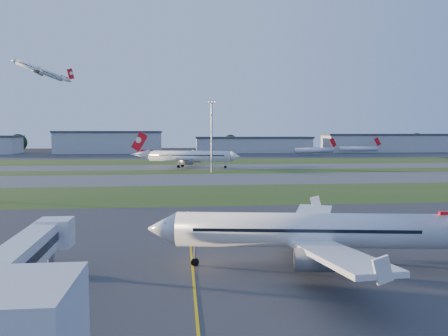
{
  "coord_description": "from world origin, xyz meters",
  "views": [
    {
      "loc": [
        3.84,
        -49.74,
        14.72
      ],
      "look_at": [
        12.98,
        42.48,
        7.0
      ],
      "focal_mm": 35.0,
      "sensor_mm": 36.0,
      "label": 1
    }
  ],
  "objects": [
    {
      "name": "jet_bridge",
      "position": [
        -9.81,
        -15.24,
        4.01
      ],
      "size": [
        4.2,
        26.9,
        6.2
      ],
      "color": "silver",
      "rests_on": "ground"
    },
    {
      "name": "tree_mid_east",
      "position": [
        40.0,
        269.0,
        6.81
      ],
      "size": [
        11.55,
        11.55,
        12.6
      ],
      "color": "black",
      "rests_on": "ground"
    },
    {
      "name": "grass_strip_a",
      "position": [
        0.0,
        52.0,
        0.01
      ],
      "size": [
        300.0,
        34.0,
        0.01
      ],
      "primitive_type": "cube",
      "color": "#2F4A18",
      "rests_on": "ground"
    },
    {
      "name": "mini_jet_far",
      "position": [
        123.9,
        235.31,
        3.28
      ],
      "size": [
        28.64,
        4.86,
        9.48
      ],
      "rotation": [
        0.0,
        0.0,
        -0.06
      ],
      "color": "white",
      "rests_on": "ground"
    },
    {
      "name": "hangar_west",
      "position": [
        -45.0,
        255.0,
        7.64
      ],
      "size": [
        71.4,
        23.0,
        15.2
      ],
      "color": "#96999D",
      "rests_on": "ground"
    },
    {
      "name": "mini_jet_near",
      "position": [
        86.93,
        215.33,
        3.28
      ],
      "size": [
        28.45,
        7.73,
        9.48
      ],
      "rotation": [
        0.0,
        0.0,
        0.18
      ],
      "color": "white",
      "rests_on": "ground"
    },
    {
      "name": "airliner_parked",
      "position": [
        18.28,
        -4.73,
        4.01
      ],
      "size": [
        36.5,
        30.76,
        11.43
      ],
      "rotation": [
        0.0,
        0.0,
        -0.15
      ],
      "color": "white",
      "rests_on": "ground"
    },
    {
      "name": "taxiway_a",
      "position": [
        0.0,
        85.0,
        0.01
      ],
      "size": [
        300.0,
        32.0,
        0.01
      ],
      "primitive_type": "cube",
      "color": "#515154",
      "rests_on": "ground"
    },
    {
      "name": "light_mast_centre",
      "position": [
        15.0,
        108.0,
        14.81
      ],
      "size": [
        3.2,
        0.7,
        25.8
      ],
      "color": "gray",
      "rests_on": "ground"
    },
    {
      "name": "ground",
      "position": [
        0.0,
        0.0,
        0.0
      ],
      "size": [
        700.0,
        700.0,
        0.0
      ],
      "primitive_type": "plane",
      "color": "black",
      "rests_on": "ground"
    },
    {
      "name": "taxiway_b",
      "position": [
        0.0,
        132.0,
        0.01
      ],
      "size": [
        300.0,
        26.0,
        0.01
      ],
      "primitive_type": "cube",
      "color": "#515154",
      "rests_on": "ground"
    },
    {
      "name": "tree_west",
      "position": [
        -110.0,
        270.0,
        7.14
      ],
      "size": [
        12.1,
        12.1,
        13.2
      ],
      "color": "black",
      "rests_on": "ground"
    },
    {
      "name": "apron_near",
      "position": [
        0.0,
        0.0,
        0.01
      ],
      "size": [
        300.0,
        70.0,
        0.01
      ],
      "primitive_type": "cube",
      "color": "#333335",
      "rests_on": "ground"
    },
    {
      "name": "tree_east",
      "position": [
        115.0,
        267.0,
        6.16
      ],
      "size": [
        10.45,
        10.45,
        11.4
      ],
      "color": "black",
      "rests_on": "ground"
    },
    {
      "name": "hangar_far_east",
      "position": [
        155.0,
        255.0,
        6.64
      ],
      "size": [
        96.9,
        23.0,
        13.2
      ],
      "color": "#96999D",
      "rests_on": "ground"
    },
    {
      "name": "airliner_departing",
      "position": [
        -79.68,
        224.81,
        51.25
      ],
      "size": [
        33.77,
        28.57,
        10.54
      ],
      "rotation": [
        0.0,
        0.0,
        0.08
      ],
      "color": "white"
    },
    {
      "name": "hangar_east",
      "position": [
        55.0,
        255.0,
        5.64
      ],
      "size": [
        81.6,
        23.0,
        11.2
      ],
      "color": "#96999D",
      "rests_on": "ground"
    },
    {
      "name": "tree_mid_west",
      "position": [
        -20.0,
        266.0,
        5.84
      ],
      "size": [
        9.9,
        9.9,
        10.8
      ],
      "color": "black",
      "rests_on": "ground"
    },
    {
      "name": "tree_far_east",
      "position": [
        185.0,
        271.0,
        7.46
      ],
      "size": [
        12.65,
        12.65,
        13.8
      ],
      "color": "black",
      "rests_on": "ground"
    },
    {
      "name": "yellow_line",
      "position": [
        5.0,
        0.0,
        0.0
      ],
      "size": [
        0.25,
        60.0,
        0.02
      ],
      "primitive_type": "cube",
      "color": "gold",
      "rests_on": "ground"
    },
    {
      "name": "grass_strip_b",
      "position": [
        0.0,
        110.0,
        0.01
      ],
      "size": [
        300.0,
        18.0,
        0.01
      ],
      "primitive_type": "cube",
      "color": "#2F4A18",
      "rests_on": "ground"
    },
    {
      "name": "grass_strip_c",
      "position": [
        0.0,
        165.0,
        0.01
      ],
      "size": [
        300.0,
        40.0,
        0.01
      ],
      "primitive_type": "cube",
      "color": "#2F4A18",
      "rests_on": "ground"
    },
    {
      "name": "airliner_taxiing",
      "position": [
        7.09,
        129.45,
        4.66
      ],
      "size": [
        41.46,
        34.85,
        13.26
      ],
      "rotation": [
        0.0,
        0.0,
        2.86
      ],
      "color": "white",
      "rests_on": "ground"
    },
    {
      "name": "apron_far",
      "position": [
        0.0,
        225.0,
        0.01
      ],
      "size": [
        400.0,
        80.0,
        0.01
      ],
      "primitive_type": "cube",
      "color": "#333335",
      "rests_on": "ground"
    }
  ]
}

